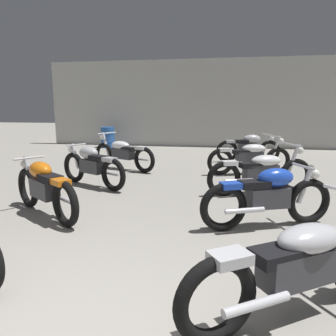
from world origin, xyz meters
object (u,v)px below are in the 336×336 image
at_px(motorcycle_right_row_0, 300,264).
at_px(motorcycle_right_row_1, 269,196).
at_px(motorcycle_left_row_2, 92,165).
at_px(oil_drum, 108,137).
at_px(motorcycle_left_row_1, 44,187).
at_px(motorcycle_right_row_4, 249,147).
at_px(motorcycle_right_row_2, 261,171).
at_px(motorcycle_left_row_3, 123,153).
at_px(motorcycle_right_row_3, 250,157).

distance_m(motorcycle_right_row_0, motorcycle_right_row_1, 1.99).
distance_m(motorcycle_left_row_2, oil_drum, 6.78).
distance_m(motorcycle_left_row_1, motorcycle_right_row_4, 6.61).
bearing_deg(motorcycle_left_row_1, motorcycle_right_row_2, 29.38).
bearing_deg(oil_drum, motorcycle_right_row_4, -25.80).
relative_size(motorcycle_right_row_4, oil_drum, 2.30).
bearing_deg(motorcycle_left_row_2, motorcycle_left_row_3, 88.66).
bearing_deg(motorcycle_left_row_1, motorcycle_right_row_0, -29.33).
distance_m(motorcycle_left_row_2, motorcycle_left_row_3, 1.93).
bearing_deg(oil_drum, motorcycle_right_row_3, -39.81).
relative_size(motorcycle_left_row_1, motorcycle_left_row_3, 0.84).
relative_size(motorcycle_right_row_2, motorcycle_right_row_3, 0.98).
xyz_separation_m(motorcycle_left_row_3, motorcycle_right_row_3, (3.34, -0.06, 0.00)).
relative_size(motorcycle_right_row_0, motorcycle_right_row_4, 0.96).
distance_m(motorcycle_left_row_1, motorcycle_left_row_2, 1.92).
height_order(motorcycle_right_row_1, motorcycle_right_row_2, motorcycle_right_row_2).
relative_size(motorcycle_left_row_3, motorcycle_right_row_2, 0.97).
xyz_separation_m(motorcycle_right_row_3, motorcycle_right_row_4, (0.08, 1.88, 0.01)).
xyz_separation_m(motorcycle_left_row_1, motorcycle_right_row_0, (3.34, -1.88, -0.01)).
height_order(motorcycle_left_row_2, motorcycle_left_row_3, motorcycle_left_row_3).
xyz_separation_m(motorcycle_right_row_2, motorcycle_right_row_4, (-0.02, 3.74, 0.01)).
xyz_separation_m(motorcycle_left_row_2, motorcycle_right_row_3, (3.38, 1.87, -0.01)).
xyz_separation_m(motorcycle_left_row_3, motorcycle_right_row_4, (3.42, 1.82, 0.01)).
distance_m(motorcycle_left_row_3, motorcycle_right_row_4, 3.87).
bearing_deg(motorcycle_right_row_2, motorcycle_left_row_3, 150.75).
bearing_deg(motorcycle_right_row_1, motorcycle_left_row_2, 151.93).
bearing_deg(motorcycle_right_row_4, motorcycle_right_row_3, -92.40).
distance_m(motorcycle_left_row_1, motorcycle_left_row_3, 3.85).
bearing_deg(motorcycle_right_row_2, motorcycle_right_row_3, 92.91).
bearing_deg(oil_drum, motorcycle_right_row_2, -49.06).
height_order(motorcycle_left_row_3, oil_drum, motorcycle_left_row_3).
xyz_separation_m(motorcycle_left_row_3, motorcycle_right_row_1, (3.35, -3.74, 0.01)).
relative_size(motorcycle_right_row_1, motorcycle_right_row_3, 0.89).
xyz_separation_m(motorcycle_right_row_0, motorcycle_right_row_3, (-0.02, 5.67, 0.00)).
bearing_deg(motorcycle_right_row_4, motorcycle_right_row_0, -90.47).
distance_m(motorcycle_right_row_2, motorcycle_right_row_3, 1.86).
distance_m(motorcycle_left_row_1, oil_drum, 8.64).
xyz_separation_m(motorcycle_right_row_0, oil_drum, (-5.50, 10.24, -0.03)).
xyz_separation_m(motorcycle_left_row_2, motorcycle_left_row_3, (0.05, 1.93, -0.01)).
height_order(motorcycle_left_row_3, motorcycle_right_row_4, motorcycle_left_row_3).
height_order(motorcycle_left_row_3, motorcycle_right_row_0, same).
relative_size(motorcycle_right_row_1, oil_drum, 2.19).
bearing_deg(oil_drum, motorcycle_left_row_2, -71.91).
relative_size(motorcycle_right_row_0, motorcycle_right_row_3, 0.89).
height_order(motorcycle_right_row_2, motorcycle_right_row_3, same).
bearing_deg(motorcycle_right_row_2, motorcycle_right_row_0, -91.16).
xyz_separation_m(motorcycle_left_row_3, motorcycle_right_row_2, (3.43, -1.92, 0.00)).
height_order(motorcycle_left_row_1, motorcycle_left_row_3, motorcycle_left_row_3).
bearing_deg(motorcycle_left_row_2, motorcycle_right_row_3, 28.93).
bearing_deg(motorcycle_right_row_3, motorcycle_right_row_0, -89.83).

